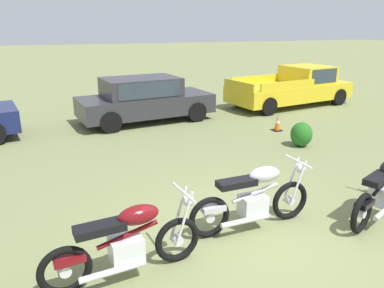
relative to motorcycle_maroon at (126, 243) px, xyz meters
name	(u,v)px	position (x,y,z in m)	size (l,w,h in m)	color
ground_plane	(255,234)	(1.99, 0.32, -0.48)	(120.00, 120.00, 0.00)	olive
motorcycle_maroon	(126,243)	(0.00, 0.00, 0.00)	(2.06, 0.68, 1.02)	black
motorcycle_silver	(254,199)	(2.05, 0.51, 0.01)	(2.09, 0.64, 1.02)	black
motorcycle_black	(383,189)	(4.22, 0.11, 0.00)	(1.97, 1.09, 1.02)	black
car_charcoal	(144,97)	(2.06, 7.71, 0.32)	(4.45, 2.32, 1.43)	#2D2D33
pickup_truck_yellow	(295,86)	(8.19, 8.20, 0.27)	(5.21, 2.61, 1.49)	gold
shrub_low	(301,134)	(5.26, 3.70, -0.16)	(0.55, 0.56, 0.64)	#23651E
traffic_cone	(277,124)	(5.50, 5.20, -0.26)	(0.25, 0.25, 0.47)	#EA590F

